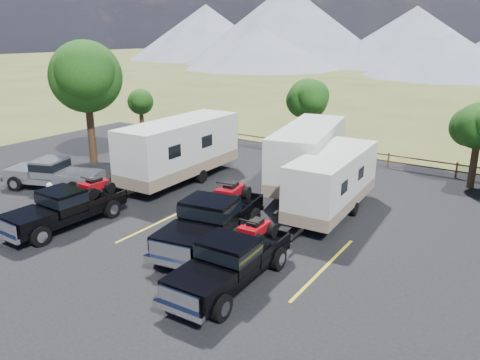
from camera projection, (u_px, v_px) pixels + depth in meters
The scene contains 18 objects.
ground at pixel (128, 269), 17.09m from camera, with size 320.00×320.00×0.00m, color #4E5A26.
asphalt_lot at pixel (181, 240), 19.47m from camera, with size 44.00×34.00×0.04m, color black.
stall_lines at pixel (196, 231), 20.26m from camera, with size 12.12×5.50×0.01m.
tree_big_nw at pixel (86, 77), 29.14m from camera, with size 5.54×5.18×7.84m.
tree_ne_a at pixel (479, 126), 24.87m from camera, with size 3.11×2.92×4.76m.
tree_north at pixel (307, 99), 32.12m from camera, with size 3.46×3.24×5.25m.
tree_nw_small at pixel (140, 102), 38.17m from camera, with size 2.59×2.43×3.85m.
rail_fence at pixel (358, 154), 30.58m from camera, with size 36.12×0.12×1.00m.
mountain_range at pixel (456, 33), 103.00m from camera, with size 209.00×71.00×20.00m.
rig_left at pixel (67, 206), 20.62m from camera, with size 2.14×5.78×1.91m.
rig_center at pixel (213, 218), 18.94m from camera, with size 3.08×6.73×2.16m.
rig_right at pixel (232, 259), 15.80m from camera, with size 2.15×5.79×1.92m.
trailer_left at pixel (180, 150), 26.53m from camera, with size 2.80×10.09×3.51m.
trailer_center at pixel (308, 156), 25.42m from camera, with size 4.08×9.87×3.42m.
trailer_right at pixel (333, 182), 21.80m from camera, with size 2.56×8.56×2.97m.
pickup_silver at pixel (53, 173), 25.47m from camera, with size 5.85×3.49×1.67m.
person_a at pixel (51, 199), 21.68m from camera, with size 0.60×0.39×1.64m, color white.
person_b at pixel (95, 193), 22.57m from camera, with size 0.79×0.61×1.62m, color slate.
Camera 1 is at (11.84, -10.50, 8.33)m, focal length 35.00 mm.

